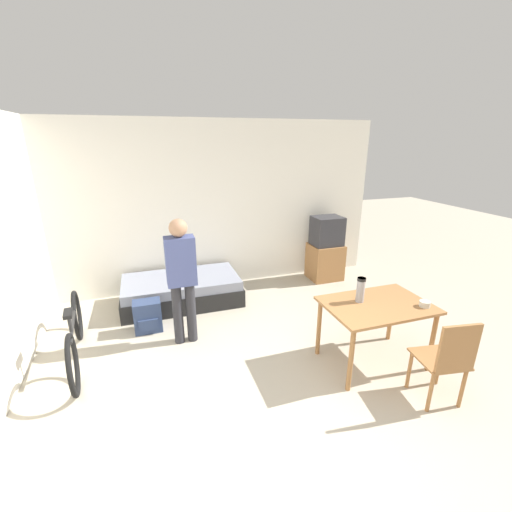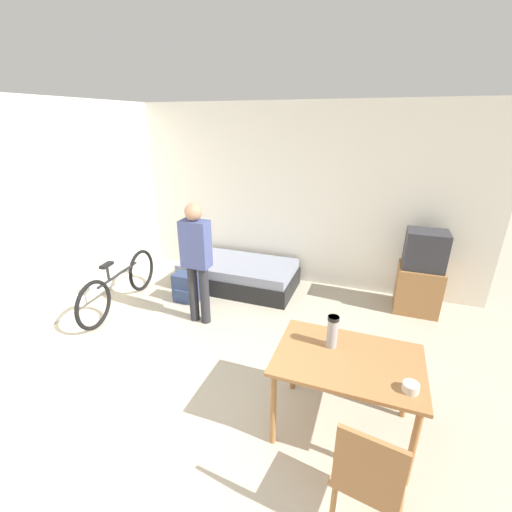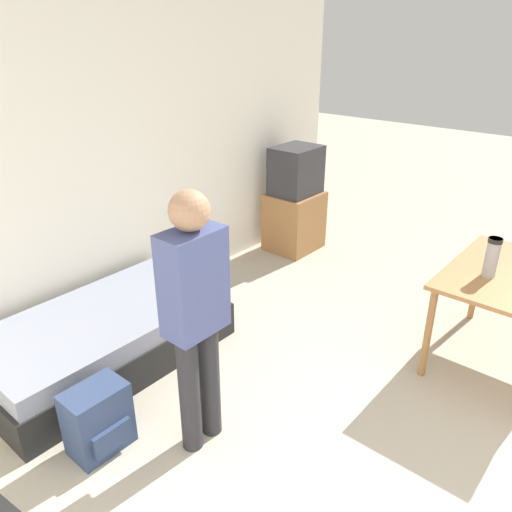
{
  "view_description": "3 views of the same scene",
  "coord_description": "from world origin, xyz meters",
  "px_view_note": "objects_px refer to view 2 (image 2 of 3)",
  "views": [
    {
      "loc": [
        -1.01,
        -1.92,
        2.4
      ],
      "look_at": [
        0.26,
        1.91,
        1.01
      ],
      "focal_mm": 24.0,
      "sensor_mm": 36.0,
      "label": 1
    },
    {
      "loc": [
        1.33,
        -1.48,
        2.44
      ],
      "look_at": [
        0.15,
        1.76,
        1.06
      ],
      "focal_mm": 24.0,
      "sensor_mm": 36.0,
      "label": 2
    },
    {
      "loc": [
        -2.2,
        0.16,
        2.27
      ],
      "look_at": [
        0.09,
        2.1,
        0.88
      ],
      "focal_mm": 35.0,
      "sensor_mm": 36.0,
      "label": 3
    }
  ],
  "objects_px": {
    "wooden_chair": "(368,476)",
    "backpack": "(186,288)",
    "tv": "(421,275)",
    "mate_bowl": "(411,387)",
    "daybed": "(238,274)",
    "dining_table": "(347,368)",
    "thermos_flask": "(332,330)",
    "person_standing": "(196,257)",
    "bicycle": "(120,285)"
  },
  "relations": [
    {
      "from": "wooden_chair",
      "to": "thermos_flask",
      "type": "height_order",
      "value": "thermos_flask"
    },
    {
      "from": "thermos_flask",
      "to": "backpack",
      "type": "height_order",
      "value": "thermos_flask"
    },
    {
      "from": "tv",
      "to": "backpack",
      "type": "distance_m",
      "value": 3.21
    },
    {
      "from": "tv",
      "to": "mate_bowl",
      "type": "distance_m",
      "value": 2.58
    },
    {
      "from": "dining_table",
      "to": "backpack",
      "type": "relative_size",
      "value": 2.66
    },
    {
      "from": "thermos_flask",
      "to": "wooden_chair",
      "type": "bearing_deg",
      "value": -67.18
    },
    {
      "from": "person_standing",
      "to": "mate_bowl",
      "type": "height_order",
      "value": "person_standing"
    },
    {
      "from": "wooden_chair",
      "to": "backpack",
      "type": "relative_size",
      "value": 2.15
    },
    {
      "from": "wooden_chair",
      "to": "thermos_flask",
      "type": "xyz_separation_m",
      "value": [
        -0.36,
        0.87,
        0.37
      ]
    },
    {
      "from": "thermos_flask",
      "to": "backpack",
      "type": "xyz_separation_m",
      "value": [
        -2.22,
        1.37,
        -0.67
      ]
    },
    {
      "from": "person_standing",
      "to": "bicycle",
      "type": "bearing_deg",
      "value": -177.87
    },
    {
      "from": "backpack",
      "to": "dining_table",
      "type": "bearing_deg",
      "value": -32.08
    },
    {
      "from": "backpack",
      "to": "wooden_chair",
      "type": "bearing_deg",
      "value": -40.97
    },
    {
      "from": "person_standing",
      "to": "backpack",
      "type": "relative_size",
      "value": 3.71
    },
    {
      "from": "wooden_chair",
      "to": "thermos_flask",
      "type": "distance_m",
      "value": 1.01
    },
    {
      "from": "tv",
      "to": "mate_bowl",
      "type": "xyz_separation_m",
      "value": [
        -0.28,
        -2.56,
        0.23
      ]
    },
    {
      "from": "wooden_chair",
      "to": "dining_table",
      "type": "bearing_deg",
      "value": 105.81
    },
    {
      "from": "daybed",
      "to": "backpack",
      "type": "relative_size",
      "value": 4.17
    },
    {
      "from": "mate_bowl",
      "to": "daybed",
      "type": "bearing_deg",
      "value": 133.78
    },
    {
      "from": "daybed",
      "to": "dining_table",
      "type": "relative_size",
      "value": 1.57
    },
    {
      "from": "daybed",
      "to": "wooden_chair",
      "type": "height_order",
      "value": "wooden_chair"
    },
    {
      "from": "daybed",
      "to": "wooden_chair",
      "type": "xyz_separation_m",
      "value": [
        2.06,
        -2.93,
        0.3
      ]
    },
    {
      "from": "bicycle",
      "to": "wooden_chair",
      "type": "bearing_deg",
      "value": -28.18
    },
    {
      "from": "bicycle",
      "to": "daybed",
      "type": "bearing_deg",
      "value": 41.16
    },
    {
      "from": "daybed",
      "to": "thermos_flask",
      "type": "bearing_deg",
      "value": -50.52
    },
    {
      "from": "person_standing",
      "to": "backpack",
      "type": "bearing_deg",
      "value": 137.62
    },
    {
      "from": "dining_table",
      "to": "thermos_flask",
      "type": "relative_size",
      "value": 4.06
    },
    {
      "from": "person_standing",
      "to": "backpack",
      "type": "height_order",
      "value": "person_standing"
    },
    {
      "from": "thermos_flask",
      "to": "person_standing",
      "type": "bearing_deg",
      "value": 151.27
    },
    {
      "from": "daybed",
      "to": "mate_bowl",
      "type": "relative_size",
      "value": 15.79
    },
    {
      "from": "tv",
      "to": "mate_bowl",
      "type": "bearing_deg",
      "value": -96.2
    },
    {
      "from": "person_standing",
      "to": "thermos_flask",
      "type": "relative_size",
      "value": 5.65
    },
    {
      "from": "daybed",
      "to": "thermos_flask",
      "type": "distance_m",
      "value": 2.75
    },
    {
      "from": "person_standing",
      "to": "mate_bowl",
      "type": "relative_size",
      "value": 14.03
    },
    {
      "from": "person_standing",
      "to": "wooden_chair",
      "type": "bearing_deg",
      "value": -40.68
    },
    {
      "from": "thermos_flask",
      "to": "mate_bowl",
      "type": "bearing_deg",
      "value": -28.64
    },
    {
      "from": "bicycle",
      "to": "tv",
      "type": "bearing_deg",
      "value": 18.77
    },
    {
      "from": "daybed",
      "to": "backpack",
      "type": "height_order",
      "value": "backpack"
    },
    {
      "from": "wooden_chair",
      "to": "backpack",
      "type": "bearing_deg",
      "value": 139.03
    },
    {
      "from": "dining_table",
      "to": "thermos_flask",
      "type": "height_order",
      "value": "thermos_flask"
    },
    {
      "from": "bicycle",
      "to": "mate_bowl",
      "type": "distance_m",
      "value": 3.81
    },
    {
      "from": "bicycle",
      "to": "person_standing",
      "type": "bearing_deg",
      "value": 2.13
    },
    {
      "from": "dining_table",
      "to": "wooden_chair",
      "type": "distance_m",
      "value": 0.8
    },
    {
      "from": "dining_table",
      "to": "backpack",
      "type": "height_order",
      "value": "dining_table"
    },
    {
      "from": "wooden_chair",
      "to": "thermos_flask",
      "type": "relative_size",
      "value": 3.28
    },
    {
      "from": "dining_table",
      "to": "daybed",
      "type": "bearing_deg",
      "value": 130.41
    },
    {
      "from": "wooden_chair",
      "to": "bicycle",
      "type": "relative_size",
      "value": 0.53
    },
    {
      "from": "bicycle",
      "to": "person_standing",
      "type": "height_order",
      "value": "person_standing"
    },
    {
      "from": "daybed",
      "to": "tv",
      "type": "relative_size",
      "value": 1.55
    },
    {
      "from": "wooden_chair",
      "to": "backpack",
      "type": "distance_m",
      "value": 3.43
    }
  ]
}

